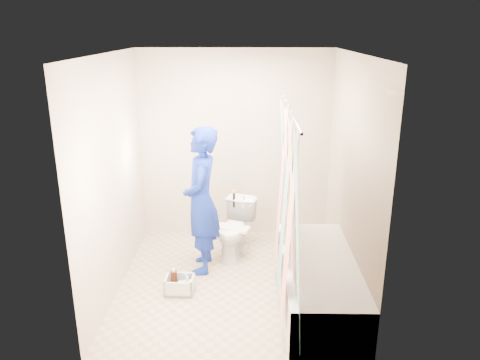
{
  "coord_description": "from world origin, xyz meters",
  "views": [
    {
      "loc": [
        0.16,
        -4.46,
        2.64
      ],
      "look_at": [
        0.08,
        0.39,
        1.04
      ],
      "focal_mm": 35.0,
      "sensor_mm": 36.0,
      "label": 1
    }
  ],
  "objects_px": {
    "plumber": "(201,201)",
    "cleaning_caddy": "(181,285)",
    "bathtub": "(318,282)",
    "toilet": "(235,229)"
  },
  "relations": [
    {
      "from": "bathtub",
      "to": "plumber",
      "type": "distance_m",
      "value": 1.51
    },
    {
      "from": "toilet",
      "to": "cleaning_caddy",
      "type": "height_order",
      "value": "toilet"
    },
    {
      "from": "toilet",
      "to": "plumber",
      "type": "distance_m",
      "value": 0.7
    },
    {
      "from": "plumber",
      "to": "cleaning_caddy",
      "type": "relative_size",
      "value": 5.48
    },
    {
      "from": "plumber",
      "to": "toilet",
      "type": "bearing_deg",
      "value": 133.3
    },
    {
      "from": "toilet",
      "to": "bathtub",
      "type": "bearing_deg",
      "value": -34.86
    },
    {
      "from": "bathtub",
      "to": "plumber",
      "type": "height_order",
      "value": "plumber"
    },
    {
      "from": "bathtub",
      "to": "cleaning_caddy",
      "type": "bearing_deg",
      "value": 170.97
    },
    {
      "from": "bathtub",
      "to": "cleaning_caddy",
      "type": "xyz_separation_m",
      "value": [
        -1.38,
        0.22,
        -0.19
      ]
    },
    {
      "from": "bathtub",
      "to": "toilet",
      "type": "relative_size",
      "value": 2.64
    }
  ]
}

